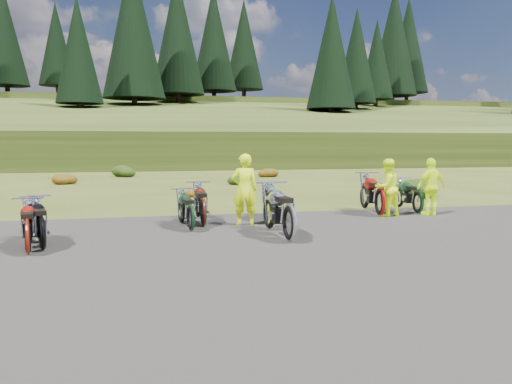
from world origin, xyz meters
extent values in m
plane|color=#3C4517|center=(0.00, 0.00, 0.00)|extent=(300.00, 300.00, 0.00)
cube|color=black|center=(0.00, -2.00, 0.00)|extent=(20.00, 12.00, 0.04)
cube|color=#273812|center=(0.00, 110.00, 0.00)|extent=(300.00, 90.00, 9.17)
cylinder|color=black|center=(-21.00, 69.00, 9.48)|extent=(0.70, 0.70, 2.20)
cone|color=black|center=(-21.00, 69.00, 17.38)|extent=(6.16, 6.16, 14.00)
cylinder|color=black|center=(-15.00, 75.00, 10.27)|extent=(0.70, 0.70, 2.20)
cone|color=black|center=(-15.00, 75.00, 17.67)|extent=(5.72, 5.72, 13.00)
cylinder|color=black|center=(-9.00, 50.00, 5.69)|extent=(0.70, 0.70, 2.20)
cone|color=black|center=(-9.00, 50.00, 12.59)|extent=(5.28, 5.28, 12.00)
cylinder|color=black|center=(-3.00, 56.00, 6.88)|extent=(0.70, 0.70, 2.20)
cone|color=black|center=(-3.00, 56.00, 16.78)|extent=(7.92, 7.92, 18.00)
cylinder|color=black|center=(3.00, 62.00, 8.08)|extent=(0.70, 0.70, 2.20)
cone|color=black|center=(3.00, 62.00, 17.48)|extent=(7.48, 7.48, 17.00)
cylinder|color=black|center=(9.00, 68.00, 9.28)|extent=(0.70, 0.70, 2.20)
cone|color=black|center=(9.00, 68.00, 18.18)|extent=(7.04, 7.04, 16.00)
cylinder|color=black|center=(15.00, 74.00, 10.27)|extent=(0.70, 0.70, 2.20)
cone|color=black|center=(15.00, 74.00, 18.67)|extent=(6.60, 6.60, 15.00)
cylinder|color=black|center=(21.00, 49.00, 5.49)|extent=(0.70, 0.70, 2.20)
cone|color=black|center=(21.00, 49.00, 13.39)|extent=(6.16, 6.16, 14.00)
cylinder|color=black|center=(27.00, 55.00, 6.68)|extent=(0.70, 0.70, 2.20)
cone|color=black|center=(27.00, 55.00, 14.08)|extent=(5.72, 5.72, 13.00)
cylinder|color=black|center=(33.00, 61.00, 7.88)|extent=(0.70, 0.70, 2.20)
cone|color=black|center=(33.00, 61.00, 14.78)|extent=(5.28, 5.28, 12.00)
cylinder|color=black|center=(39.00, 67.00, 9.08)|extent=(0.70, 0.70, 2.20)
cone|color=black|center=(39.00, 67.00, 18.98)|extent=(7.92, 7.92, 18.00)
cylinder|color=black|center=(45.00, 73.00, 10.27)|extent=(0.70, 0.70, 2.20)
cone|color=black|center=(45.00, 73.00, 19.67)|extent=(7.48, 7.48, 17.00)
ellipsoid|color=#6A390D|center=(-6.20, 16.60, 0.38)|extent=(1.30, 1.30, 0.77)
ellipsoid|color=black|center=(-3.30, 21.90, 0.46)|extent=(1.56, 1.56, 0.92)
ellipsoid|color=#6A390D|center=(-0.40, 9.20, 0.23)|extent=(0.77, 0.77, 0.45)
ellipsoid|color=black|center=(2.50, 14.50, 0.31)|extent=(1.03, 1.03, 0.61)
ellipsoid|color=#6A390D|center=(5.40, 19.80, 0.38)|extent=(1.30, 1.30, 0.77)
ellipsoid|color=black|center=(8.30, 7.10, 0.46)|extent=(1.56, 1.56, 0.92)
ellipsoid|color=#6A390D|center=(11.20, 12.40, 0.23)|extent=(0.77, 0.77, 0.45)
imported|color=#DBFF0D|center=(0.26, 1.89, 0.92)|extent=(0.72, 0.52, 1.83)
imported|color=#DBFF0D|center=(4.57, 2.54, 0.83)|extent=(0.93, 0.81, 1.65)
imported|color=#DBFF0D|center=(5.92, 2.45, 0.83)|extent=(1.03, 0.56, 1.67)
camera|label=1|loc=(-2.28, -10.49, 2.13)|focal=35.00mm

